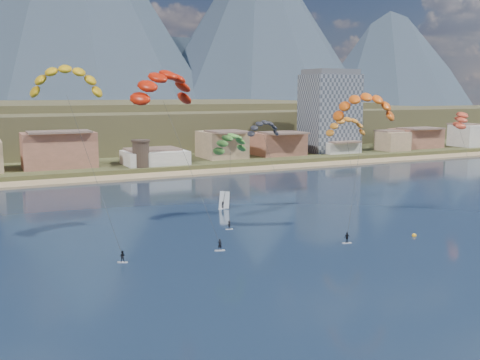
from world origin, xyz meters
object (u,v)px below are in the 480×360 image
(kitesurfer_red, at_px, (163,82))
(kitesurfer_orange, at_px, (365,103))
(watchtower, at_px, (141,153))
(windsurfer, at_px, (223,203))
(apartment_tower, at_px, (330,111))
(kitesurfer_yellow, at_px, (66,77))
(buoy, at_px, (414,236))
(kitesurfer_green, at_px, (230,141))

(kitesurfer_red, relative_size, kitesurfer_orange, 1.16)
(watchtower, distance_m, windsurfer, 59.90)
(apartment_tower, relative_size, kitesurfer_yellow, 1.01)
(apartment_tower, height_order, kitesurfer_orange, apartment_tower)
(kitesurfer_yellow, bearing_deg, windsurfer, 22.93)
(watchtower, bearing_deg, kitesurfer_red, -102.31)
(windsurfer, relative_size, buoy, 4.90)
(kitesurfer_green, bearing_deg, windsurfer, 74.58)
(apartment_tower, relative_size, buoy, 41.39)
(kitesurfer_red, xyz_separation_m, kitesurfer_yellow, (-15.91, 1.03, 0.73))
(watchtower, distance_m, buoy, 98.46)
(watchtower, distance_m, kitesurfer_red, 79.52)
(kitesurfer_orange, xyz_separation_m, kitesurfer_green, (-19.01, 17.22, -7.55))
(watchtower, bearing_deg, kitesurfer_orange, -78.09)
(kitesurfer_green, bearing_deg, kitesurfer_red, -158.33)
(kitesurfer_yellow, distance_m, kitesurfer_green, 34.01)
(buoy, bearing_deg, kitesurfer_yellow, 158.49)
(kitesurfer_red, xyz_separation_m, windsurfer, (18.08, 15.42, -25.62))
(kitesurfer_red, xyz_separation_m, kitesurfer_orange, (34.54, -11.05, -3.63))
(kitesurfer_orange, height_order, windsurfer, kitesurfer_orange)
(apartment_tower, height_order, buoy, apartment_tower)
(apartment_tower, height_order, windsurfer, apartment_tower)
(watchtower, relative_size, kitesurfer_orange, 0.32)
(apartment_tower, bearing_deg, kitesurfer_green, -134.28)
(kitesurfer_orange, height_order, kitesurfer_green, kitesurfer_orange)
(watchtower, height_order, kitesurfer_orange, kitesurfer_orange)
(kitesurfer_red, bearing_deg, watchtower, 77.69)
(kitesurfer_red, distance_m, kitesurfer_green, 20.10)
(kitesurfer_orange, bearing_deg, kitesurfer_green, 137.83)
(apartment_tower, xyz_separation_m, kitesurfer_yellow, (-112.29, -88.04, 9.73))
(kitesurfer_yellow, height_order, buoy, kitesurfer_yellow)
(windsurfer, xyz_separation_m, buoy, (20.83, -35.99, -1.07))
(kitesurfer_orange, relative_size, kitesurfer_green, 1.46)
(apartment_tower, xyz_separation_m, windsurfer, (-78.30, -73.66, -16.62))
(kitesurfer_yellow, relative_size, kitesurfer_green, 1.72)
(watchtower, distance_m, kitesurfer_green, 69.53)
(watchtower, height_order, kitesurfer_yellow, kitesurfer_yellow)
(buoy, bearing_deg, windsurfer, 120.07)
(kitesurfer_red, xyz_separation_m, buoy, (38.92, -20.57, -26.69))
(watchtower, bearing_deg, kitesurfer_green, -90.71)
(windsurfer, bearing_deg, kitesurfer_red, -139.54)
(buoy, bearing_deg, watchtower, 103.26)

